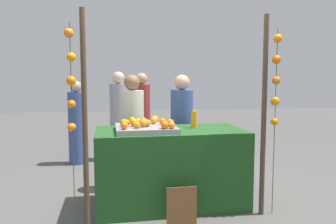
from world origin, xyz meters
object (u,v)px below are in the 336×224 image
at_px(stall_counter, 170,167).
at_px(orange_1, 134,123).
at_px(orange_0, 138,121).
at_px(vendor_right, 182,135).
at_px(chalkboard_sign, 181,207).
at_px(juice_bottle, 194,119).
at_px(vendor_left, 133,136).

distance_m(stall_counter, orange_1, 0.73).
bearing_deg(orange_0, vendor_right, 40.84).
bearing_deg(chalkboard_sign, stall_counter, 90.00).
bearing_deg(chalkboard_sign, orange_1, 128.11).
bearing_deg(juice_bottle, vendor_right, 91.92).
bearing_deg(vendor_right, chalkboard_sign, -102.60).
xyz_separation_m(orange_1, chalkboard_sign, (0.44, -0.56, -0.83)).
xyz_separation_m(vendor_left, vendor_right, (0.71, 0.01, 0.00)).
bearing_deg(vendor_left, vendor_right, 1.08).
bearing_deg(juice_bottle, stall_counter, -163.50).
bearing_deg(stall_counter, vendor_right, 66.87).
bearing_deg(orange_1, juice_bottle, 12.96).
relative_size(stall_counter, vendor_left, 1.11).
distance_m(juice_bottle, vendor_left, 0.99).
relative_size(juice_bottle, vendor_left, 0.14).
distance_m(vendor_left, vendor_right, 0.71).
relative_size(stall_counter, orange_1, 19.83).
distance_m(stall_counter, orange_0, 0.69).
height_order(juice_bottle, chalkboard_sign, juice_bottle).
relative_size(vendor_left, vendor_right, 1.00).
xyz_separation_m(juice_bottle, chalkboard_sign, (-0.32, -0.74, -0.83)).
height_order(stall_counter, juice_bottle, juice_bottle).
xyz_separation_m(orange_0, orange_1, (-0.06, -0.20, 0.01)).
xyz_separation_m(chalkboard_sign, vendor_left, (-0.41, 1.33, 0.54)).
height_order(orange_0, orange_1, orange_1).
xyz_separation_m(chalkboard_sign, vendor_right, (0.30, 1.35, 0.54)).
bearing_deg(vendor_left, orange_1, -92.58).
relative_size(juice_bottle, chalkboard_sign, 0.51).
distance_m(juice_bottle, vendor_right, 0.68).
xyz_separation_m(stall_counter, juice_bottle, (0.32, 0.10, 0.57)).
height_order(stall_counter, chalkboard_sign, stall_counter).
xyz_separation_m(orange_1, vendor_left, (0.03, 0.77, -0.29)).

